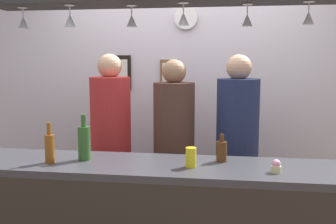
% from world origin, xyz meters
% --- Properties ---
extents(back_wall, '(4.40, 0.06, 2.60)m').
position_xyz_m(back_wall, '(0.00, 1.10, 1.30)').
color(back_wall, silver).
rests_on(back_wall, ground_plane).
extents(bar_counter, '(2.70, 0.55, 1.02)m').
position_xyz_m(bar_counter, '(0.00, -0.50, 0.69)').
color(bar_counter, '#38383D').
rests_on(bar_counter, ground_plane).
extents(overhead_glass_rack, '(2.20, 0.36, 0.04)m').
position_xyz_m(overhead_glass_rack, '(0.00, -0.30, 2.02)').
color(overhead_glass_rack, black).
extents(hanging_wineglass_far_left, '(0.07, 0.07, 0.13)m').
position_xyz_m(hanging_wineglass_far_left, '(-0.89, -0.30, 1.91)').
color(hanging_wineglass_far_left, silver).
rests_on(hanging_wineglass_far_left, overhead_glass_rack).
extents(hanging_wineglass_left, '(0.07, 0.07, 0.13)m').
position_xyz_m(hanging_wineglass_left, '(-0.55, -0.36, 1.91)').
color(hanging_wineglass_left, silver).
rests_on(hanging_wineglass_left, overhead_glass_rack).
extents(hanging_wineglass_center_left, '(0.07, 0.07, 0.13)m').
position_xyz_m(hanging_wineglass_center_left, '(-0.17, -0.29, 1.91)').
color(hanging_wineglass_center_left, silver).
rests_on(hanging_wineglass_center_left, overhead_glass_rack).
extents(hanging_wineglass_center, '(0.07, 0.07, 0.13)m').
position_xyz_m(hanging_wineglass_center, '(0.16, -0.35, 1.91)').
color(hanging_wineglass_center, silver).
rests_on(hanging_wineglass_center, overhead_glass_rack).
extents(hanging_wineglass_center_right, '(0.07, 0.07, 0.13)m').
position_xyz_m(hanging_wineglass_center_right, '(0.54, -0.23, 1.91)').
color(hanging_wineglass_center_right, silver).
rests_on(hanging_wineglass_center_right, overhead_glass_rack).
extents(hanging_wineglass_right, '(0.07, 0.07, 0.13)m').
position_xyz_m(hanging_wineglass_right, '(0.89, -0.29, 1.91)').
color(hanging_wineglass_right, silver).
rests_on(hanging_wineglass_right, overhead_glass_rack).
extents(person_left_red_shirt, '(0.34, 0.34, 1.72)m').
position_xyz_m(person_left_red_shirt, '(-0.54, 0.43, 1.04)').
color(person_left_red_shirt, '#2D334C').
rests_on(person_left_red_shirt, ground_plane).
extents(person_middle_brown_shirt, '(0.34, 0.34, 1.67)m').
position_xyz_m(person_middle_brown_shirt, '(-0.00, 0.43, 1.01)').
color(person_middle_brown_shirt, '#2D334C').
rests_on(person_middle_brown_shirt, ground_plane).
extents(person_right_navy_shirt, '(0.34, 0.34, 1.71)m').
position_xyz_m(person_right_navy_shirt, '(0.52, 0.43, 1.03)').
color(person_right_navy_shirt, '#2D334C').
rests_on(person_right_navy_shirt, ground_plane).
extents(bottle_champagne_green, '(0.08, 0.08, 0.30)m').
position_xyz_m(bottle_champagne_green, '(-0.49, -0.32, 1.13)').
color(bottle_champagne_green, '#2D5623').
rests_on(bottle_champagne_green, bar_counter).
extents(bottle_beer_amber_tall, '(0.06, 0.06, 0.26)m').
position_xyz_m(bottle_beer_amber_tall, '(-0.68, -0.43, 1.12)').
color(bottle_beer_amber_tall, brown).
rests_on(bottle_beer_amber_tall, bar_counter).
extents(bottle_beer_brown_stubby, '(0.07, 0.07, 0.18)m').
position_xyz_m(bottle_beer_brown_stubby, '(0.40, -0.23, 1.09)').
color(bottle_beer_brown_stubby, '#512D14').
rests_on(bottle_beer_brown_stubby, bar_counter).
extents(drink_can, '(0.07, 0.07, 0.12)m').
position_xyz_m(drink_can, '(0.22, -0.40, 1.08)').
color(drink_can, yellow).
rests_on(drink_can, bar_counter).
extents(cupcake, '(0.06, 0.06, 0.08)m').
position_xyz_m(cupcake, '(0.72, -0.44, 1.05)').
color(cupcake, beige).
rests_on(cupcake, bar_counter).
extents(picture_frame_caricature, '(0.26, 0.02, 0.34)m').
position_xyz_m(picture_frame_caricature, '(-0.64, 1.06, 1.54)').
color(picture_frame_caricature, black).
rests_on(picture_frame_caricature, back_wall).
extents(picture_frame_crest, '(0.18, 0.02, 0.26)m').
position_xyz_m(picture_frame_crest, '(-0.13, 1.06, 1.54)').
color(picture_frame_crest, brown).
rests_on(picture_frame_crest, back_wall).
extents(wall_clock, '(0.22, 0.03, 0.22)m').
position_xyz_m(wall_clock, '(0.03, 1.05, 2.07)').
color(wall_clock, white).
rests_on(wall_clock, back_wall).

